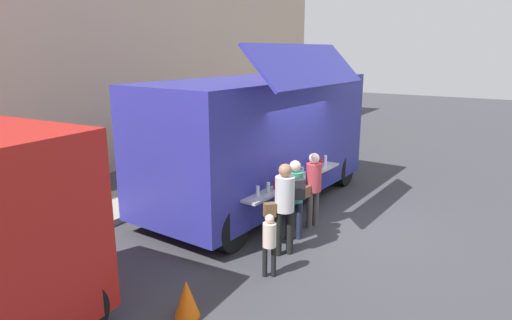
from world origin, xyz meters
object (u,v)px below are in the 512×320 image
object	(u,v)px
food_truck_main	(261,137)
trash_bin	(260,147)
child_near_queue	(269,240)
traffic_cone_orange	(187,298)
customer_front_ordering	(313,184)
customer_rear_waiting	(284,202)
customer_mid_with_backpack	(295,192)

from	to	relation	value
food_truck_main	trash_bin	bearing A→B (deg)	34.71
trash_bin	child_near_queue	size ratio (longest dim) A/B	0.79
traffic_cone_orange	child_near_queue	distance (m)	1.68
customer_front_ordering	child_near_queue	distance (m)	2.36
food_truck_main	child_near_queue	world-z (taller)	food_truck_main
food_truck_main	trash_bin	world-z (taller)	food_truck_main
customer_rear_waiting	customer_mid_with_backpack	bearing A→B (deg)	-38.16
traffic_cone_orange	trash_bin	bearing A→B (deg)	25.38
customer_rear_waiting	customer_front_ordering	bearing A→B (deg)	-43.92
child_near_queue	customer_front_ordering	bearing A→B (deg)	-26.53
trash_bin	child_near_queue	world-z (taller)	child_near_queue
customer_front_ordering	food_truck_main	bearing A→B (deg)	-9.90
customer_front_ordering	customer_mid_with_backpack	bearing A→B (deg)	102.04
child_near_queue	customer_rear_waiting	bearing A→B (deg)	-21.00
food_truck_main	customer_rear_waiting	bearing A→B (deg)	-137.14
traffic_cone_orange	customer_mid_with_backpack	bearing A→B (deg)	-1.63
customer_mid_with_backpack	child_near_queue	world-z (taller)	customer_mid_with_backpack
food_truck_main	customer_rear_waiting	distance (m)	2.93
traffic_cone_orange	customer_rear_waiting	size ratio (longest dim) A/B	0.32
trash_bin	customer_front_ordering	bearing A→B (deg)	-137.62
customer_mid_with_backpack	food_truck_main	bearing A→B (deg)	9.55
trash_bin	customer_front_ordering	size ratio (longest dim) A/B	0.54
customer_mid_with_backpack	customer_rear_waiting	size ratio (longest dim) A/B	0.94
traffic_cone_orange	customer_mid_with_backpack	xyz separation A→B (m)	(3.09, -0.09, 0.71)
traffic_cone_orange	customer_rear_waiting	distance (m)	2.53
traffic_cone_orange	trash_bin	size ratio (longest dim) A/B	0.64
customer_mid_with_backpack	customer_rear_waiting	distance (m)	0.69
customer_mid_with_backpack	child_near_queue	size ratio (longest dim) A/B	1.48
food_truck_main	customer_mid_with_backpack	bearing A→B (deg)	-128.59
child_near_queue	trash_bin	bearing A→B (deg)	-1.45
customer_front_ordering	customer_rear_waiting	bearing A→B (deg)	106.91
food_truck_main	customer_mid_with_backpack	world-z (taller)	food_truck_main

